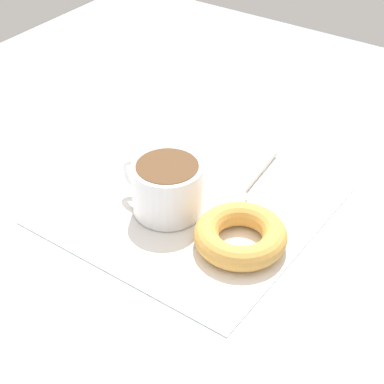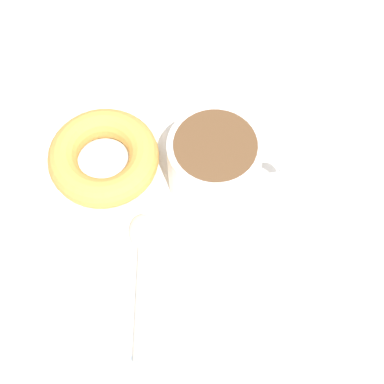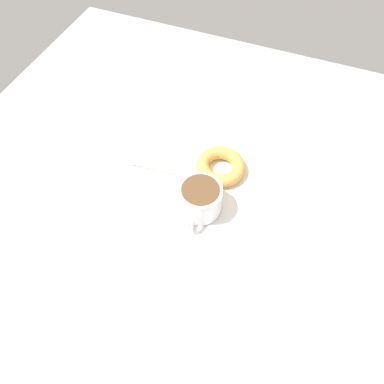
{
  "view_description": "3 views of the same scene",
  "coord_description": "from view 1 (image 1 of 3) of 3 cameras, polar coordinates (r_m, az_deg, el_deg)",
  "views": [
    {
      "loc": [
        55.98,
        37.51,
        52.35
      ],
      "look_at": [
        1.49,
        0.06,
        2.3
      ],
      "focal_mm": 60.0,
      "sensor_mm": 36.0,
      "label": 1
    },
    {
      "loc": [
        -26.87,
        -2.71,
        57.9
      ],
      "look_at": [
        1.49,
        0.06,
        2.3
      ],
      "focal_mm": 60.0,
      "sensor_mm": 36.0,
      "label": 2
    },
    {
      "loc": [
        18.53,
        -42.66,
        68.76
      ],
      "look_at": [
        1.49,
        0.06,
        2.3
      ],
      "focal_mm": 35.0,
      "sensor_mm": 36.0,
      "label": 3
    }
  ],
  "objects": [
    {
      "name": "donut",
      "position": [
        0.77,
        4.33,
        -3.87
      ],
      "size": [
        11.32,
        11.32,
        3.04
      ],
      "primitive_type": "torus",
      "color": "gold",
      "rests_on": "napkin"
    },
    {
      "name": "coffee_cup",
      "position": [
        0.81,
        -2.26,
        0.49
      ],
      "size": [
        9.09,
        11.83,
        6.92
      ],
      "color": "white",
      "rests_on": "napkin"
    },
    {
      "name": "napkin",
      "position": [
        0.84,
        0.0,
        -1.17
      ],
      "size": [
        32.46,
        32.46,
        0.3
      ],
      "primitive_type": "cube",
      "rotation": [
        0.0,
        0.0,
        -0.02
      ],
      "color": "white",
      "rests_on": "ground_plane"
    },
    {
      "name": "ground_plane",
      "position": [
        0.86,
        0.53,
        -1.25
      ],
      "size": [
        120.0,
        120.0,
        2.0
      ],
      "primitive_type": "cube",
      "color": "#99A8B7"
    },
    {
      "name": "spoon",
      "position": [
        0.86,
        4.69,
        0.16
      ],
      "size": [
        14.38,
        2.77,
        0.9
      ],
      "color": "#B7B2A8",
      "rests_on": "napkin"
    }
  ]
}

